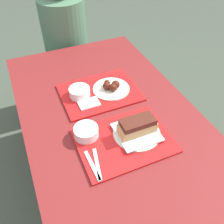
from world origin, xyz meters
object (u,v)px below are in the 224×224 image
object	(u,v)px
tray_far	(100,93)
bowl_coleslaw_near	(86,131)
wings_plate_far	(111,87)
brisket_sandwich_plate	(137,129)
bowl_coleslaw_far	(80,92)
tray_near	(124,141)
person_seated_across	(64,28)

from	to	relation	value
tray_far	bowl_coleslaw_near	bearing A→B (deg)	-121.96
wings_plate_far	tray_far	bearing A→B (deg)	174.69
brisket_sandwich_plate	bowl_coleslaw_far	size ratio (longest dim) A/B	1.94
brisket_sandwich_plate	bowl_coleslaw_far	xyz separation A→B (m)	(-0.17, 0.39, -0.01)
tray_near	wings_plate_far	distance (m)	0.40
wings_plate_far	tray_near	bearing A→B (deg)	-104.24
tray_near	bowl_coleslaw_far	distance (m)	0.42
bowl_coleslaw_far	wings_plate_far	xyz separation A→B (m)	(0.19, -0.02, -0.01)
tray_far	person_seated_across	world-z (taller)	person_seated_across
person_seated_across	wings_plate_far	bearing A→B (deg)	-85.95
bowl_coleslaw_far	person_seated_across	bearing A→B (deg)	80.85
tray_near	person_seated_across	bearing A→B (deg)	88.18
bowl_coleslaw_near	bowl_coleslaw_far	world-z (taller)	same
bowl_coleslaw_far	wings_plate_far	size ratio (longest dim) A/B	0.55
tray_far	person_seated_across	bearing A→B (deg)	89.06
brisket_sandwich_plate	wings_plate_far	size ratio (longest dim) A/B	1.07
tray_near	tray_far	xyz separation A→B (m)	(0.03, 0.39, 0.00)
brisket_sandwich_plate	person_seated_across	xyz separation A→B (m)	(-0.04, 1.21, 0.00)
tray_far	bowl_coleslaw_far	size ratio (longest dim) A/B	3.71
brisket_sandwich_plate	bowl_coleslaw_far	bearing A→B (deg)	112.90
tray_far	bowl_coleslaw_near	size ratio (longest dim) A/B	3.71
wings_plate_far	person_seated_across	bearing A→B (deg)	94.05
wings_plate_far	person_seated_across	distance (m)	0.84
tray_near	bowl_coleslaw_far	size ratio (longest dim) A/B	3.71
tray_far	wings_plate_far	size ratio (longest dim) A/B	2.04
tray_near	bowl_coleslaw_near	bearing A→B (deg)	147.73
tray_near	person_seated_across	xyz separation A→B (m)	(0.04, 1.22, 0.05)
tray_near	bowl_coleslaw_near	distance (m)	0.19
tray_far	bowl_coleslaw_near	xyz separation A→B (m)	(-0.18, -0.29, 0.03)
bowl_coleslaw_near	tray_near	bearing A→B (deg)	-32.27
wings_plate_far	person_seated_across	size ratio (longest dim) A/B	0.29
tray_far	wings_plate_far	distance (m)	0.08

